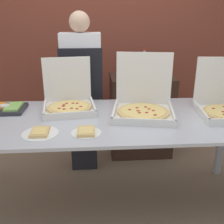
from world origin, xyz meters
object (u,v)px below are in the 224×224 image
(pizza_box_near_left, at_px, (69,100))
(paper_plate_front_left, at_px, (40,132))
(soda_can_silver, at_px, (130,68))
(soda_bottle, at_px, (144,65))
(soda_can_colored, at_px, (161,71))
(veggie_tray, at_px, (5,108))
(person_server_vest, at_px, (82,86))
(pizza_box_near_right, at_px, (143,103))
(paper_plate_front_center, at_px, (86,132))

(pizza_box_near_left, xyz_separation_m, paper_plate_front_left, (-0.16, -0.52, -0.07))
(paper_plate_front_left, height_order, soda_can_silver, soda_can_silver)
(soda_bottle, bearing_deg, soda_can_colored, -0.32)
(veggie_tray, bearing_deg, person_server_vest, 36.48)
(pizza_box_near_right, xyz_separation_m, paper_plate_front_center, (-0.47, -0.39, -0.07))
(paper_plate_front_left, relative_size, soda_can_colored, 2.06)
(person_server_vest, bearing_deg, paper_plate_front_center, 93.73)
(pizza_box_near_right, distance_m, soda_can_colored, 0.98)
(pizza_box_near_left, height_order, soda_can_colored, pizza_box_near_left)
(pizza_box_near_left, xyz_separation_m, pizza_box_near_right, (0.63, -0.15, 0.01))
(paper_plate_front_left, distance_m, veggie_tray, 0.63)
(pizza_box_near_left, height_order, soda_can_silver, pizza_box_near_left)
(paper_plate_front_left, bearing_deg, soda_can_silver, 60.57)
(paper_plate_front_left, bearing_deg, pizza_box_near_right, 25.40)
(soda_can_silver, relative_size, person_server_vest, 0.07)
(pizza_box_near_right, height_order, veggie_tray, pizza_box_near_right)
(pizza_box_near_right, distance_m, person_server_vest, 0.80)
(pizza_box_near_left, distance_m, person_server_vest, 0.46)
(soda_bottle, bearing_deg, pizza_box_near_left, -136.52)
(person_server_vest, bearing_deg, soda_bottle, -156.55)
(soda_bottle, distance_m, person_server_vest, 0.78)
(pizza_box_near_left, bearing_deg, pizza_box_near_right, -20.20)
(soda_can_silver, bearing_deg, soda_bottle, -55.26)
(pizza_box_near_left, height_order, pizza_box_near_right, pizza_box_near_right)
(pizza_box_near_left, relative_size, soda_can_colored, 3.99)
(pizza_box_near_left, xyz_separation_m, soda_can_colored, (1.00, 0.76, 0.09))
(veggie_tray, height_order, soda_can_silver, soda_can_silver)
(pizza_box_near_left, height_order, paper_plate_front_left, pizza_box_near_left)
(veggie_tray, bearing_deg, paper_plate_front_left, -51.92)
(paper_plate_front_center, relative_size, soda_bottle, 0.68)
(pizza_box_near_right, height_order, paper_plate_front_center, pizza_box_near_right)
(soda_can_silver, bearing_deg, paper_plate_front_left, -119.43)
(soda_bottle, relative_size, person_server_vest, 0.19)
(veggie_tray, bearing_deg, pizza_box_near_right, -5.96)
(paper_plate_front_center, xyz_separation_m, soda_can_silver, (0.51, 1.48, 0.16))
(pizza_box_near_left, distance_m, pizza_box_near_right, 0.65)
(paper_plate_front_left, relative_size, paper_plate_front_center, 1.20)
(soda_bottle, distance_m, soda_can_silver, 0.24)
(pizza_box_near_left, relative_size, paper_plate_front_center, 2.32)
(soda_can_silver, distance_m, soda_can_colored, 0.38)
(paper_plate_front_center, bearing_deg, soda_can_colored, 57.02)
(soda_bottle, bearing_deg, soda_can_silver, 124.74)
(paper_plate_front_center, relative_size, person_server_vest, 0.13)
(paper_plate_front_left, bearing_deg, person_server_vest, 75.36)
(soda_can_colored, bearing_deg, paper_plate_front_left, -132.12)
(pizza_box_near_left, relative_size, soda_bottle, 1.58)
(soda_can_colored, bearing_deg, person_server_vest, -161.43)
(pizza_box_near_left, xyz_separation_m, person_server_vest, (0.10, 0.45, 0.01))
(paper_plate_front_left, distance_m, soda_bottle, 1.61)
(veggie_tray, xyz_separation_m, soda_bottle, (1.35, 0.78, 0.22))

